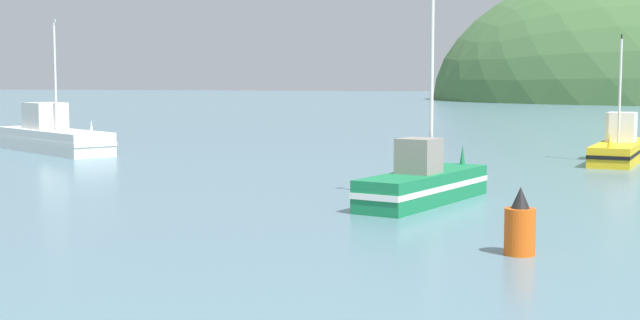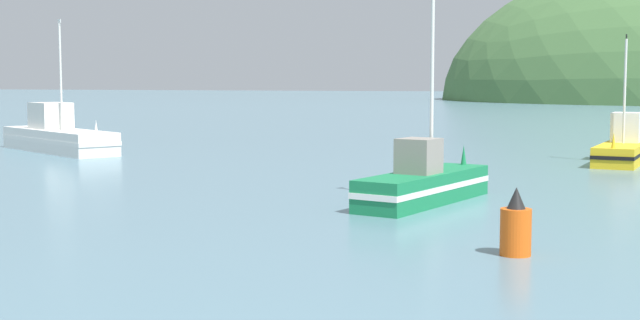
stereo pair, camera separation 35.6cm
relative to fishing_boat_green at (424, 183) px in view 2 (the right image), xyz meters
name	(u,v)px [view 2 (the right image)]	position (x,y,z in m)	size (l,w,h in m)	color
fishing_boat_green	(424,183)	(0.00, 0.00, 0.00)	(3.39, 7.02, 6.98)	#197A47
fishing_boat_white	(57,137)	(-23.82, 13.98, 0.19)	(10.13, 7.47, 7.37)	white
fishing_boat_yellow	(625,148)	(6.55, 17.54, 0.01)	(3.15, 8.97, 6.23)	gold
channel_buoy	(516,227)	(3.72, -7.74, 0.00)	(0.72, 0.72, 1.59)	#E55914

